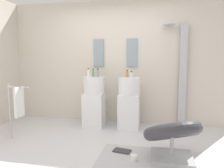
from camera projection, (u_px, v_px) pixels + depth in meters
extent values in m
cube|color=silver|center=(94.00, 153.00, 3.14)|extent=(4.80, 3.60, 0.04)
cube|color=beige|center=(116.00, 62.00, 4.60)|extent=(4.80, 0.10, 2.60)
cube|color=white|center=(94.00, 110.00, 4.34)|extent=(0.40, 0.40, 0.67)
cylinder|color=white|center=(94.00, 85.00, 4.28)|extent=(0.43, 0.43, 0.33)
cylinder|color=#B7BABF|center=(95.00, 74.00, 4.37)|extent=(0.02, 0.02, 0.10)
cube|color=white|center=(129.00, 111.00, 4.19)|extent=(0.40, 0.40, 0.67)
cylinder|color=white|center=(129.00, 86.00, 4.13)|extent=(0.43, 0.43, 0.33)
cylinder|color=#B7BABF|center=(130.00, 75.00, 4.22)|extent=(0.02, 0.02, 0.10)
cube|color=#8C9EA8|center=(99.00, 53.00, 4.58)|extent=(0.22, 0.03, 0.58)
cube|color=#8C9EA8|center=(132.00, 53.00, 4.43)|extent=(0.22, 0.03, 0.58)
cube|color=#B7BABF|center=(183.00, 76.00, 4.23)|extent=(0.14, 0.08, 2.05)
cylinder|color=#B7BABF|center=(177.00, 24.00, 4.12)|extent=(0.30, 0.02, 0.02)
cylinder|color=#B7BABF|center=(169.00, 24.00, 4.13)|extent=(0.24, 0.24, 0.02)
cube|color=#B7BABF|center=(171.00, 158.00, 2.89)|extent=(0.56, 0.50, 0.06)
cylinder|color=#B7BABF|center=(172.00, 146.00, 2.87)|extent=(0.05, 0.05, 0.34)
torus|color=#333338|center=(172.00, 131.00, 2.85)|extent=(1.06, 1.06, 0.49)
cylinder|color=#B7BABF|center=(10.00, 112.00, 3.60)|extent=(0.03, 0.03, 0.95)
cylinder|color=#B7BABF|center=(18.00, 87.00, 3.51)|extent=(0.36, 0.02, 0.02)
cube|color=white|center=(19.00, 102.00, 3.54)|extent=(0.04, 0.22, 0.50)
cube|color=#B2B2B7|center=(137.00, 158.00, 2.93)|extent=(1.06, 0.79, 0.01)
cube|color=#38383D|center=(122.00, 151.00, 3.13)|extent=(0.27, 0.19, 0.02)
cylinder|color=white|center=(134.00, 158.00, 2.84)|extent=(0.09, 0.09, 0.08)
cylinder|color=#59996B|center=(93.00, 73.00, 4.36)|extent=(0.04, 0.04, 0.15)
cylinder|color=black|center=(93.00, 69.00, 4.35)|extent=(0.02, 0.02, 0.02)
cylinder|color=#C68C38|center=(127.00, 74.00, 4.23)|extent=(0.05, 0.05, 0.13)
cylinder|color=black|center=(127.00, 70.00, 4.22)|extent=(0.03, 0.03, 0.02)
cylinder|color=#99999E|center=(98.00, 73.00, 4.18)|extent=(0.05, 0.05, 0.15)
cylinder|color=black|center=(98.00, 69.00, 4.17)|extent=(0.03, 0.03, 0.02)
cylinder|color=silver|center=(131.00, 75.00, 4.00)|extent=(0.06, 0.06, 0.11)
cylinder|color=black|center=(132.00, 72.00, 3.99)|extent=(0.03, 0.03, 0.02)
cylinder|color=white|center=(88.00, 73.00, 4.33)|extent=(0.05, 0.05, 0.15)
cylinder|color=black|center=(88.00, 69.00, 4.32)|extent=(0.03, 0.03, 0.02)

